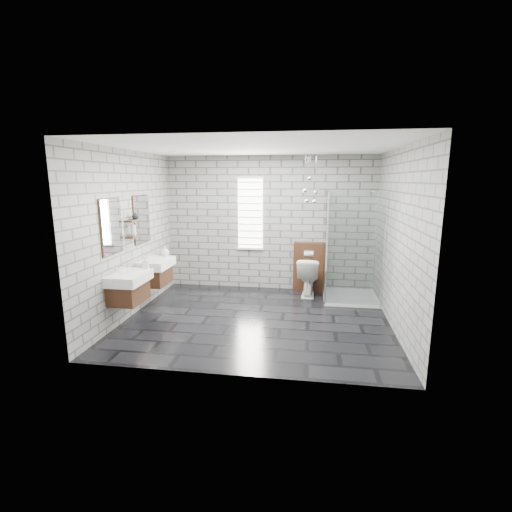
% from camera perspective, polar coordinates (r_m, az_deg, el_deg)
% --- Properties ---
extents(floor, '(4.20, 3.60, 0.02)m').
position_cam_1_polar(floor, '(6.13, 0.16, -9.73)').
color(floor, black).
rests_on(floor, ground).
extents(ceiling, '(4.20, 3.60, 0.02)m').
position_cam_1_polar(ceiling, '(5.73, 0.18, 16.49)').
color(ceiling, white).
rests_on(ceiling, wall_back).
extents(wall_back, '(4.20, 0.02, 2.70)m').
position_cam_1_polar(wall_back, '(7.56, 2.16, 4.99)').
color(wall_back, gray).
rests_on(wall_back, floor).
extents(wall_front, '(4.20, 0.02, 2.70)m').
position_cam_1_polar(wall_front, '(4.02, -3.54, -0.95)').
color(wall_front, gray).
rests_on(wall_front, floor).
extents(wall_left, '(0.02, 3.60, 2.70)m').
position_cam_1_polar(wall_left, '(6.43, -18.82, 3.19)').
color(wall_left, gray).
rests_on(wall_left, floor).
extents(wall_right, '(0.02, 3.60, 2.70)m').
position_cam_1_polar(wall_right, '(5.86, 21.06, 2.27)').
color(wall_right, gray).
rests_on(wall_right, floor).
extents(vanity_left, '(0.47, 0.70, 1.57)m').
position_cam_1_polar(vanity_left, '(5.93, -19.28, -3.36)').
color(vanity_left, '#402413').
rests_on(vanity_left, wall_left).
extents(vanity_right, '(0.47, 0.70, 1.57)m').
position_cam_1_polar(vanity_right, '(6.80, -15.42, -1.25)').
color(vanity_right, '#402413').
rests_on(vanity_right, wall_left).
extents(shelf_lower, '(0.14, 0.30, 0.03)m').
position_cam_1_polar(shelf_lower, '(6.35, -18.36, 2.85)').
color(shelf_lower, '#402413').
rests_on(shelf_lower, wall_left).
extents(shelf_upper, '(0.14, 0.30, 0.03)m').
position_cam_1_polar(shelf_upper, '(6.32, -18.51, 5.18)').
color(shelf_upper, '#402413').
rests_on(shelf_upper, wall_left).
extents(window, '(0.56, 0.05, 1.48)m').
position_cam_1_polar(window, '(7.56, -0.89, 6.52)').
color(window, white).
rests_on(window, wall_back).
extents(cistern_panel, '(0.60, 0.20, 1.00)m').
position_cam_1_polar(cistern_panel, '(7.55, 8.06, -1.68)').
color(cistern_panel, '#402413').
rests_on(cistern_panel, floor).
extents(flush_plate, '(0.18, 0.01, 0.12)m').
position_cam_1_polar(flush_plate, '(7.39, 8.12, 0.40)').
color(flush_plate, silver).
rests_on(flush_plate, cistern_panel).
extents(shower_enclosure, '(1.00, 1.00, 2.03)m').
position_cam_1_polar(shower_enclosure, '(7.08, 13.71, -2.77)').
color(shower_enclosure, white).
rests_on(shower_enclosure, floor).
extents(pendant_cluster, '(0.28, 0.28, 0.91)m').
position_cam_1_polar(pendant_cluster, '(7.02, 8.36, 9.72)').
color(pendant_cluster, silver).
rests_on(pendant_cluster, ceiling).
extents(toilet, '(0.44, 0.74, 0.74)m').
position_cam_1_polar(toilet, '(7.34, 8.01, -3.10)').
color(toilet, white).
rests_on(toilet, floor).
extents(soap_bottle_a, '(0.11, 0.11, 0.19)m').
position_cam_1_polar(soap_bottle_a, '(6.12, -16.62, -0.93)').
color(soap_bottle_a, '#B2B2B2').
rests_on(soap_bottle_a, vanity_left).
extents(soap_bottle_b, '(0.18, 0.18, 0.18)m').
position_cam_1_polar(soap_bottle_b, '(7.03, -13.83, 0.78)').
color(soap_bottle_b, '#B2B2B2').
rests_on(soap_bottle_b, vanity_right).
extents(soap_bottle_c, '(0.09, 0.10, 0.24)m').
position_cam_1_polar(soap_bottle_c, '(6.33, -18.37, 4.04)').
color(soap_bottle_c, '#B2B2B2').
rests_on(soap_bottle_c, shelf_lower).
extents(vase, '(0.14, 0.14, 0.11)m').
position_cam_1_polar(vase, '(6.39, -18.08, 5.92)').
color(vase, '#B2B2B2').
rests_on(vase, shelf_upper).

